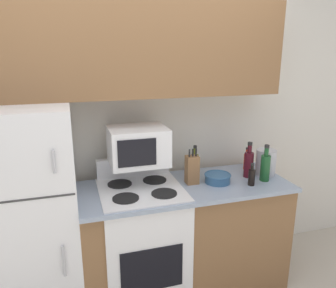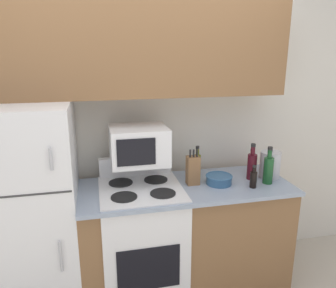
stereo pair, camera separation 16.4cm
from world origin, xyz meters
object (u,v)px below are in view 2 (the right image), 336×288
knife_block (193,170)px  kettle (270,165)px  refrigerator (34,212)px  stove (142,241)px  microwave (139,145)px  bottle_hot_sauce (251,163)px  bowl (219,179)px  bottle_olive_oil (197,164)px  bottle_wine_red (252,165)px  bottle_soy_sauce (253,179)px  bottle_wine_green (268,169)px

knife_block → kettle: bearing=-0.2°
refrigerator → stove: bearing=-3.8°
stove → microwave: microwave is taller
microwave → kettle: 1.10m
microwave → bottle_hot_sauce: size_ratio=2.18×
bowl → bottle_olive_oil: 0.24m
microwave → bottle_wine_red: size_ratio=1.45×
refrigerator → stove: size_ratio=1.46×
bowl → bottle_wine_red: bearing=7.3°
bottle_hot_sauce → kettle: kettle is taller
bowl → bottle_soy_sauce: bearing=-29.1°
refrigerator → bowl: refrigerator is taller
stove → bottle_wine_red: bottle_wine_red is taller
refrigerator → knife_block: refrigerator is taller
microwave → bottle_wine_green: 1.04m
refrigerator → bottle_olive_oil: bearing=5.4°
bottle_olive_oil → kettle: size_ratio=1.07×
knife_block → bowl: 0.22m
stove → microwave: 0.77m
bottle_olive_oil → bottle_hot_sauce: bearing=0.5°
knife_block → bottle_hot_sauce: bearing=15.9°
bottle_hot_sauce → bottle_wine_red: size_ratio=0.67×
bottle_olive_oil → bottle_wine_green: bearing=-29.0°
refrigerator → bottle_olive_oil: size_ratio=6.17×
knife_block → bowl: bearing=-12.2°
kettle → bottle_hot_sauce: bearing=116.8°
microwave → bottle_wine_green: bearing=-12.4°
refrigerator → bottle_olive_oil: 1.31m
bowl → bottle_olive_oil: size_ratio=0.82×
refrigerator → stove: 0.85m
refrigerator → bottle_wine_red: 1.72m
stove → bottle_hot_sauce: bearing=10.2°
kettle → knife_block: bearing=179.8°
bottle_soy_sauce → bottle_hot_sauce: bearing=66.2°
bottle_wine_green → kettle: 0.14m
stove → bowl: 0.78m
bottle_wine_red → microwave: bearing=173.1°
bottle_hot_sauce → bottle_soy_sauce: size_ratio=1.11×
bottle_olive_oil → bottle_wine_red: 0.45m
knife_block → bowl: size_ratio=1.35×
bottle_olive_oil → bottle_soy_sauce: 0.48m
knife_block → microwave: bearing=165.8°
kettle → refrigerator: bearing=178.8°
stove → knife_block: bearing=1.9°
bowl → bottle_wine_red: bottle_wine_red is taller
refrigerator → stove: refrigerator is taller
microwave → bottle_wine_green: (0.99, -0.22, -0.20)m
knife_block → kettle: size_ratio=1.18×
refrigerator → bottle_wine_red: (1.70, -0.04, 0.25)m
stove → bottle_olive_oil: (0.50, 0.17, 0.55)m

